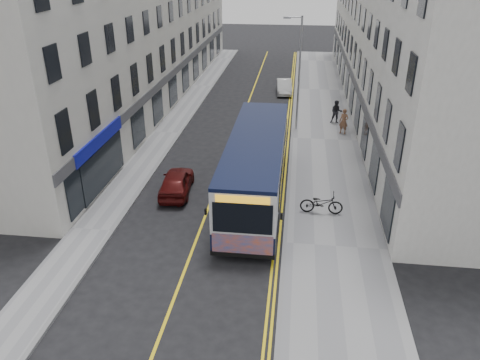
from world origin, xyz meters
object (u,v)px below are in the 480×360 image
(pedestrian_near, at_px, (344,121))
(car_maroon, at_px, (176,182))
(car_white, at_px, (284,87))
(streetlamp, at_px, (298,70))
(pedestrian_far, at_px, (336,112))
(bicycle, at_px, (321,203))
(city_bus, at_px, (256,165))

(pedestrian_near, xyz_separation_m, car_maroon, (-9.57, -10.23, -0.36))
(car_white, bearing_deg, streetlamp, -87.63)
(pedestrian_near, distance_m, pedestrian_far, 2.25)
(streetlamp, bearing_deg, car_white, 96.94)
(streetlamp, bearing_deg, bicycle, -83.09)
(city_bus, distance_m, pedestrian_near, 11.59)
(city_bus, distance_m, bicycle, 3.86)
(streetlamp, xyz_separation_m, bicycle, (1.50, -12.37, -3.71))
(bicycle, bearing_deg, pedestrian_near, -7.83)
(streetlamp, relative_size, pedestrian_far, 4.59)
(streetlamp, distance_m, pedestrian_far, 4.80)
(streetlamp, xyz_separation_m, city_bus, (-1.87, -10.95, -2.49))
(pedestrian_near, height_order, car_white, pedestrian_near)
(city_bus, xyz_separation_m, bicycle, (3.37, -1.41, -1.22))
(city_bus, relative_size, car_white, 3.17)
(pedestrian_near, bearing_deg, bicycle, -74.97)
(car_maroon, bearing_deg, bicycle, 164.40)
(bicycle, relative_size, pedestrian_near, 1.17)
(car_white, height_order, car_maroon, car_maroon)
(city_bus, height_order, car_white, city_bus)
(car_white, bearing_deg, bicycle, -87.64)
(pedestrian_near, xyz_separation_m, car_white, (-4.60, 10.55, -0.39))
(city_bus, relative_size, bicycle, 5.69)
(city_bus, bearing_deg, pedestrian_far, 68.61)
(city_bus, bearing_deg, car_maroon, 179.26)
(bicycle, distance_m, pedestrian_far, 14.00)
(pedestrian_far, relative_size, car_maroon, 0.45)
(city_bus, bearing_deg, streetlamp, 80.29)
(city_bus, distance_m, car_maroon, 4.47)
(streetlamp, xyz_separation_m, car_white, (-1.20, 9.88, -3.76))
(bicycle, relative_size, car_white, 0.56)
(city_bus, xyz_separation_m, car_maroon, (-4.30, 0.06, -1.23))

